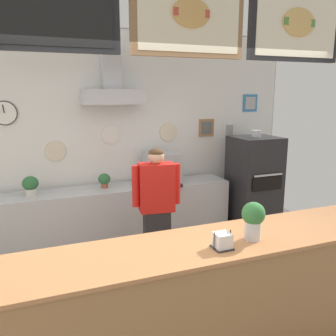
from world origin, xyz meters
TOP-DOWN VIEW (x-y plane):
  - ground_plane at (0.00, 0.00)m, footprint 6.65×6.65m
  - back_wall_assembly at (0.00, 2.11)m, footprint 5.54×2.76m
  - service_counter at (0.00, -0.50)m, footprint 4.52×0.68m
  - back_prep_counter at (-0.14, 1.89)m, footprint 3.44×0.55m
  - pizza_oven at (2.03, 1.64)m, footprint 0.67×0.67m
  - shop_worker at (0.16, 0.81)m, footprint 0.54×0.27m
  - espresso_machine at (0.61, 1.87)m, footprint 0.44×0.54m
  - potted_sage at (-0.20, 1.93)m, footprint 0.17×0.17m
  - potted_basil at (-1.14, 1.89)m, footprint 0.20×0.20m
  - basil_vase at (0.46, -0.59)m, footprint 0.18×0.18m
  - napkin_holder at (0.16, -0.64)m, footprint 0.14×0.14m

SIDE VIEW (x-z plane):
  - ground_plane at x=0.00m, z-range 0.00..0.00m
  - back_prep_counter at x=-0.14m, z-range -0.01..0.88m
  - service_counter at x=0.00m, z-range 0.00..1.04m
  - pizza_oven at x=2.03m, z-range -0.05..1.57m
  - shop_worker at x=0.16m, z-range 0.06..1.64m
  - potted_sage at x=-0.20m, z-range 0.90..1.10m
  - potted_basil at x=-1.14m, z-range 0.90..1.15m
  - napkin_holder at x=0.16m, z-range 1.03..1.16m
  - espresso_machine at x=0.61m, z-range 0.88..1.33m
  - basil_vase at x=0.46m, z-range 1.05..1.35m
  - back_wall_assembly at x=0.00m, z-range 0.11..3.15m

